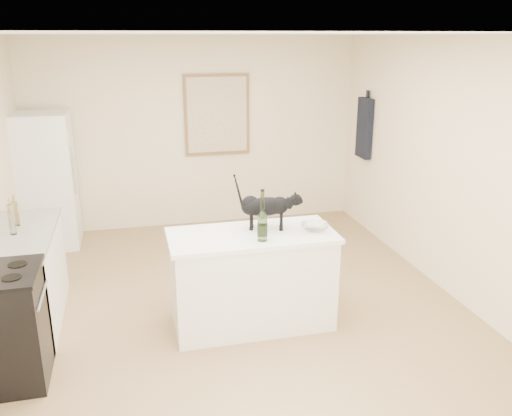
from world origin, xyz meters
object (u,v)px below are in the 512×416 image
Objects in this scene: stove at (3,329)px; wine_bottle at (262,218)px; black_cat at (265,209)px; fridge at (46,181)px; glass_bowl at (315,227)px.

stove is 2.22× the size of wine_bottle.
black_cat is (2.20, 0.49, 0.64)m from stove.
fridge is at bearing 148.14° from black_cat.
fridge is 3.31m from black_cat.
glass_bowl is at bearing -3.31° from black_cat.
wine_bottle reaches higher than black_cat.
black_cat is 0.48m from glass_bowl.
black_cat is (2.20, -2.46, 0.24)m from fridge.
black_cat reaches higher than stove.
stove is 2.69m from glass_bowl.
stove is at bearing -90.00° from fridge.
fridge reaches higher than glass_bowl.
fridge reaches higher than stove.
fridge is 4.19× the size of wine_bottle.
fridge is (0.00, 2.95, 0.40)m from stove.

